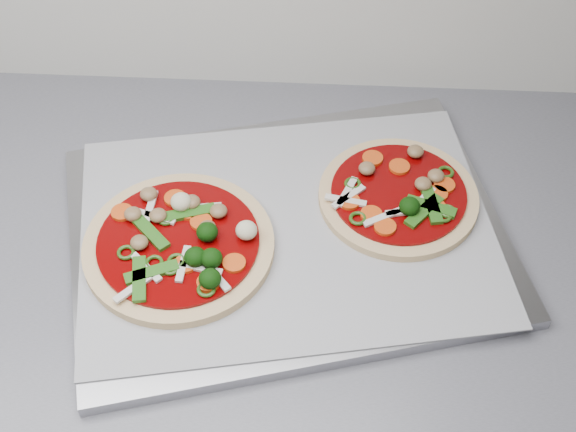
{
  "coord_description": "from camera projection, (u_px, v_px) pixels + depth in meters",
  "views": [
    {
      "loc": [
        -0.37,
        0.74,
        1.61
      ],
      "look_at": [
        -0.4,
        1.33,
        0.93
      ],
      "focal_mm": 50.0,
      "sensor_mm": 36.0,
      "label": 1
    }
  ],
  "objects": [
    {
      "name": "pizza_left",
      "position": [
        180.0,
        244.0,
        0.88
      ],
      "size": [
        0.3,
        0.3,
        0.04
      ],
      "rotation": [
        0.0,
        0.0,
        0.65
      ],
      "color": "#EBC489",
      "rests_on": "parchment"
    },
    {
      "name": "baking_tray",
      "position": [
        287.0,
        233.0,
        0.92
      ],
      "size": [
        0.56,
        0.47,
        0.02
      ],
      "primitive_type": "cube",
      "rotation": [
        0.0,
        0.0,
        0.26
      ],
      "color": "#95949A",
      "rests_on": "countertop"
    },
    {
      "name": "pizza_right",
      "position": [
        400.0,
        195.0,
        0.93
      ],
      "size": [
        0.2,
        0.2,
        0.03
      ],
      "rotation": [
        0.0,
        0.0,
        0.08
      ],
      "color": "#EBC489",
      "rests_on": "parchment"
    },
    {
      "name": "parchment",
      "position": [
        287.0,
        228.0,
        0.91
      ],
      "size": [
        0.52,
        0.42,
        0.0
      ],
      "primitive_type": "cube",
      "rotation": [
        0.0,
        0.0,
        0.19
      ],
      "color": "#9A9AA0",
      "rests_on": "baking_tray"
    }
  ]
}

